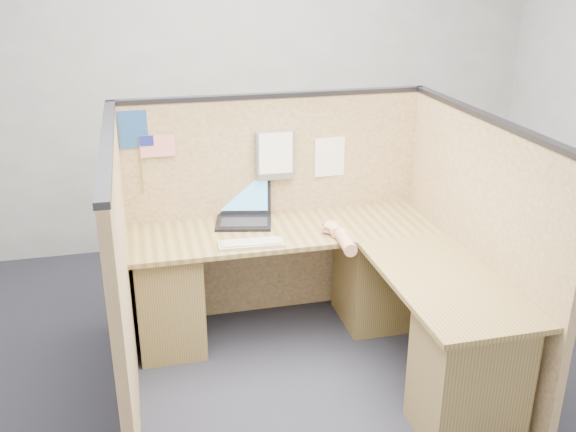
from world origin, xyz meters
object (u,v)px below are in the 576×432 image
object	(u,v)px
keyboard	(251,244)
mouse	(332,230)
l_desk	(330,302)
laptop	(242,211)

from	to	relation	value
keyboard	mouse	distance (m)	0.52
l_desk	mouse	distance (m)	0.45
laptop	keyboard	distance (m)	0.41
laptop	keyboard	size ratio (longest dim) A/B	1.03
l_desk	keyboard	distance (m)	0.59
keyboard	mouse	world-z (taller)	mouse
laptop	mouse	size ratio (longest dim) A/B	3.43
l_desk	laptop	world-z (taller)	laptop
l_desk	keyboard	world-z (taller)	keyboard
l_desk	keyboard	xyz separation A→B (m)	(-0.44, 0.19, 0.35)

